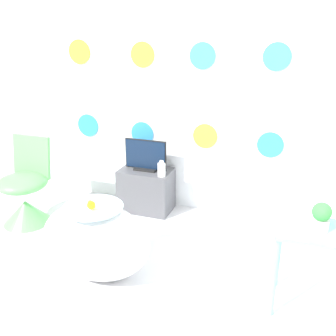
# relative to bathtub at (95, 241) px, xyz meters

# --- Properties ---
(wall_back_dotted) EXTENTS (4.57, 0.05, 2.60)m
(wall_back_dotted) POSITION_rel_bathtub_xyz_m (0.12, 1.36, 1.00)
(wall_back_dotted) COLOR white
(wall_back_dotted) RESTS_ON ground_plane
(bathtub) EXTENTS (0.83, 0.53, 0.59)m
(bathtub) POSITION_rel_bathtub_xyz_m (0.00, 0.00, 0.00)
(bathtub) COLOR white
(bathtub) RESTS_ON ground_plane
(rubber_duck) EXTENTS (0.06, 0.07, 0.07)m
(rubber_duck) POSITION_rel_bathtub_xyz_m (0.03, -0.07, 0.33)
(rubber_duck) COLOR yellow
(rubber_duck) RESTS_ON bathtub
(chair) EXTENTS (0.46, 0.46, 0.81)m
(chair) POSITION_rel_bathtub_xyz_m (-1.04, 0.52, -0.03)
(chair) COLOR #66C166
(chair) RESTS_ON ground_plane
(tv_cabinet) EXTENTS (0.51, 0.33, 0.43)m
(tv_cabinet) POSITION_rel_bathtub_xyz_m (-0.07, 1.15, -0.08)
(tv_cabinet) COLOR #4C4C51
(tv_cabinet) RESTS_ON ground_plane
(tv) EXTENTS (0.42, 0.12, 0.31)m
(tv) POSITION_rel_bathtub_xyz_m (-0.07, 1.15, 0.27)
(tv) COLOR black
(tv) RESTS_ON tv_cabinet
(vase) EXTENTS (0.07, 0.07, 0.15)m
(vase) POSITION_rel_bathtub_xyz_m (0.13, 1.04, 0.20)
(vase) COLOR white
(vase) RESTS_ON tv_cabinet
(side_table) EXTENTS (0.51, 0.38, 0.58)m
(side_table) POSITION_rel_bathtub_xyz_m (1.51, 0.15, 0.18)
(side_table) COLOR #72D8B7
(side_table) RESTS_ON ground_plane
(potted_plant_left) EXTENTS (0.12, 0.12, 0.18)m
(potted_plant_left) POSITION_rel_bathtub_xyz_m (1.51, 0.15, 0.38)
(potted_plant_left) COLOR white
(potted_plant_left) RESTS_ON side_table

